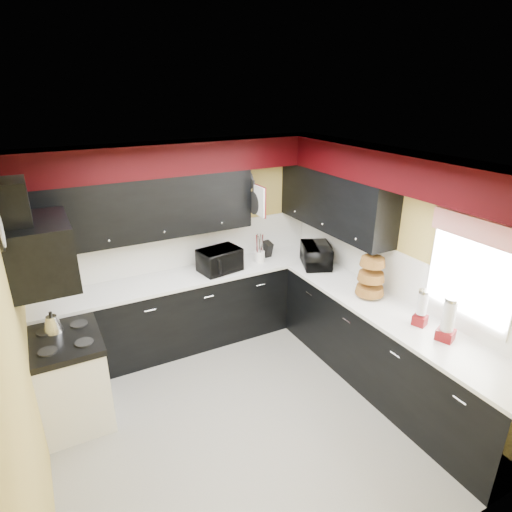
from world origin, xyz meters
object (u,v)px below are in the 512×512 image
at_px(knife_block, 267,249).
at_px(kettle, 52,324).
at_px(toaster_oven, 220,260).
at_px(utensil_crock, 260,257).
at_px(microwave, 316,255).

height_order(knife_block, kettle, knife_block).
xyz_separation_m(toaster_oven, utensil_crock, (0.57, 0.03, -0.07)).
xyz_separation_m(toaster_oven, knife_block, (0.74, 0.14, -0.04)).
relative_size(microwave, knife_block, 2.39).
bearing_deg(microwave, kettle, 115.50).
relative_size(utensil_crock, knife_block, 0.68).
xyz_separation_m(utensil_crock, kettle, (-2.50, -0.54, -0.01)).
height_order(toaster_oven, kettle, toaster_oven).
height_order(microwave, knife_block, microwave).
xyz_separation_m(toaster_oven, microwave, (1.14, -0.42, -0.00)).
distance_m(toaster_oven, utensil_crock, 0.57).
relative_size(microwave, kettle, 2.81).
distance_m(toaster_oven, microwave, 1.22).
relative_size(toaster_oven, kettle, 2.76).
height_order(microwave, utensil_crock, microwave).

